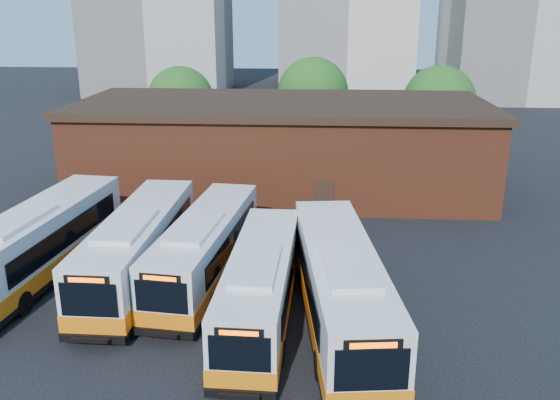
# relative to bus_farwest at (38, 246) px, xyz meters

# --- Properties ---
(ground) EXTENTS (220.00, 220.00, 0.00)m
(ground) POSITION_rel_bus_farwest_xyz_m (10.83, -4.31, -1.65)
(ground) COLOR black
(bus_farwest) EXTENTS (4.07, 13.48, 3.62)m
(bus_farwest) POSITION_rel_bus_farwest_xyz_m (0.00, 0.00, 0.00)
(bus_farwest) COLOR silver
(bus_farwest) RESTS_ON ground
(bus_west) EXTENTS (2.83, 12.85, 3.49)m
(bus_west) POSITION_rel_bus_farwest_xyz_m (4.93, 0.00, -0.06)
(bus_west) COLOR silver
(bus_west) RESTS_ON ground
(bus_midwest) EXTENTS (3.78, 12.36, 3.32)m
(bus_midwest) POSITION_rel_bus_farwest_xyz_m (8.10, 0.29, -0.14)
(bus_midwest) COLOR silver
(bus_midwest) RESTS_ON ground
(bus_mideast) EXTENTS (2.75, 11.88, 3.22)m
(bus_mideast) POSITION_rel_bus_farwest_xyz_m (11.12, -3.48, -0.18)
(bus_mideast) COLOR silver
(bus_mideast) RESTS_ON ground
(bus_east) EXTENTS (4.19, 13.44, 3.61)m
(bus_east) POSITION_rel_bus_farwest_xyz_m (14.41, -3.81, -0.01)
(bus_east) COLOR silver
(bus_east) RESTS_ON ground
(transit_worker) EXTENTS (0.66, 0.83, 2.00)m
(transit_worker) POSITION_rel_bus_farwest_xyz_m (11.56, -7.41, -0.65)
(transit_worker) COLOR black
(transit_worker) RESTS_ON ground
(depot_building) EXTENTS (28.60, 12.60, 6.40)m
(depot_building) POSITION_rel_bus_farwest_xyz_m (10.83, 15.69, 1.61)
(depot_building) COLOR brown
(depot_building) RESTS_ON ground
(tree_west) EXTENTS (6.00, 6.00, 7.65)m
(tree_west) POSITION_rel_bus_farwest_xyz_m (0.83, 27.69, 3.00)
(tree_west) COLOR #382314
(tree_west) RESTS_ON ground
(tree_mid) EXTENTS (6.56, 6.56, 8.36)m
(tree_mid) POSITION_rel_bus_farwest_xyz_m (12.83, 29.69, 3.43)
(tree_mid) COLOR #382314
(tree_mid) RESTS_ON ground
(tree_east) EXTENTS (6.24, 6.24, 7.96)m
(tree_east) POSITION_rel_bus_farwest_xyz_m (23.83, 26.69, 3.19)
(tree_east) COLOR #382314
(tree_east) RESTS_ON ground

